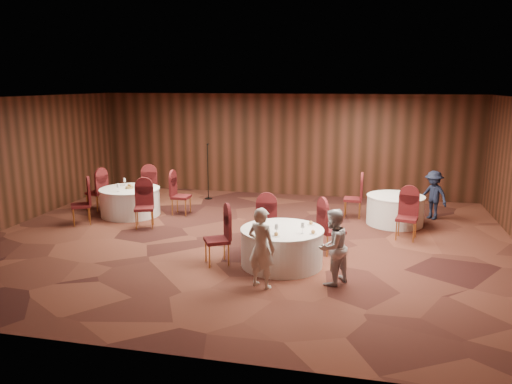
% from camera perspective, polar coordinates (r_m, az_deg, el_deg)
% --- Properties ---
extents(ground, '(12.00, 12.00, 0.00)m').
position_cam_1_polar(ground, '(11.48, -1.20, -5.53)').
color(ground, black).
rests_on(ground, ground).
extents(room_shell, '(12.00, 12.00, 12.00)m').
position_cam_1_polar(room_shell, '(11.03, -1.25, 4.22)').
color(room_shell, silver).
rests_on(room_shell, ground).
extents(table_main, '(1.63, 1.63, 0.74)m').
position_cam_1_polar(table_main, '(9.88, 2.98, -6.26)').
color(table_main, white).
rests_on(table_main, ground).
extents(table_left, '(1.61, 1.61, 0.74)m').
position_cam_1_polar(table_left, '(13.97, -14.17, -1.06)').
color(table_left, white).
rests_on(table_left, ground).
extents(table_right, '(1.44, 1.44, 0.74)m').
position_cam_1_polar(table_right, '(13.16, 15.61, -1.96)').
color(table_right, white).
rests_on(table_right, ground).
extents(chairs_main, '(2.87, 2.11, 1.00)m').
position_cam_1_polar(chairs_main, '(10.49, 1.92, -4.41)').
color(chairs_main, '#390D0B').
rests_on(chairs_main, ground).
extents(chairs_left, '(3.10, 3.11, 1.00)m').
position_cam_1_polar(chairs_left, '(13.91, -14.08, -0.59)').
color(chairs_left, '#390D0B').
rests_on(chairs_left, ground).
extents(chairs_right, '(1.85, 2.28, 1.00)m').
position_cam_1_polar(chairs_right, '(12.72, 13.74, -1.76)').
color(chairs_right, '#390D0B').
rests_on(chairs_right, ground).
extents(tabletop_main, '(1.17, 1.05, 0.22)m').
position_cam_1_polar(tabletop_main, '(9.59, 3.61, -3.95)').
color(tabletop_main, silver).
rests_on(tabletop_main, table_main).
extents(tabletop_left, '(0.84, 0.83, 0.22)m').
position_cam_1_polar(tabletop_left, '(13.87, -14.24, 0.73)').
color(tabletop_left, silver).
rests_on(tabletop_left, table_left).
extents(tabletop_right, '(0.08, 0.08, 0.22)m').
position_cam_1_polar(tabletop_right, '(12.85, 16.68, 0.03)').
color(tabletop_right, silver).
rests_on(tabletop_right, table_right).
extents(mic_stand, '(0.24, 0.24, 1.72)m').
position_cam_1_polar(mic_stand, '(15.49, -5.49, 1.09)').
color(mic_stand, black).
rests_on(mic_stand, ground).
extents(woman_a, '(0.62, 0.51, 1.45)m').
position_cam_1_polar(woman_a, '(8.71, 0.61, -6.40)').
color(woman_a, silver).
rests_on(woman_a, ground).
extents(woman_b, '(0.81, 0.85, 1.38)m').
position_cam_1_polar(woman_b, '(8.98, 8.74, -6.22)').
color(woman_b, silver).
rests_on(woman_b, ground).
extents(man_c, '(0.94, 0.91, 1.29)m').
position_cam_1_polar(man_c, '(13.90, 19.60, -0.33)').
color(man_c, black).
rests_on(man_c, ground).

